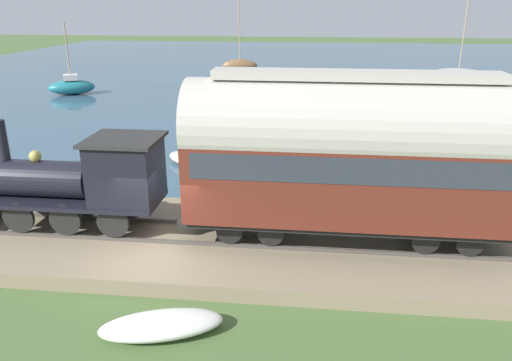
% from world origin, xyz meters
% --- Properties ---
extents(ground_plane, '(200.00, 200.00, 0.00)m').
position_xyz_m(ground_plane, '(0.00, 0.00, 0.00)').
color(ground_plane, '#476033').
extents(harbor_water, '(80.00, 80.00, 0.01)m').
position_xyz_m(harbor_water, '(44.50, 0.00, 0.00)').
color(harbor_water, '#38566B').
rests_on(harbor_water, ground).
extents(rail_embankment, '(5.78, 56.00, 0.56)m').
position_xyz_m(rail_embankment, '(1.31, 0.00, 0.22)').
color(rail_embankment, '#84755B').
rests_on(rail_embankment, ground).
extents(steam_locomotive, '(2.02, 5.95, 3.30)m').
position_xyz_m(steam_locomotive, '(1.31, 2.51, 2.14)').
color(steam_locomotive, black).
rests_on(steam_locomotive, rail_embankment).
extents(passenger_coach, '(2.62, 9.51, 4.88)m').
position_xyz_m(passenger_coach, '(1.31, -5.29, 3.21)').
color(passenger_coach, black).
rests_on(passenger_coach, rail_embankment).
extents(sailboat_teal, '(3.07, 4.01, 5.65)m').
position_xyz_m(sailboat_teal, '(26.58, 15.35, 0.65)').
color(sailboat_teal, '#1E707A').
rests_on(sailboat_teal, harbor_water).
extents(sailboat_brown, '(1.52, 3.81, 9.70)m').
position_xyz_m(sailboat_brown, '(41.44, 3.68, 0.77)').
color(sailboat_brown, brown).
rests_on(sailboat_brown, harbor_water).
extents(sailboat_gray, '(2.49, 5.26, 8.49)m').
position_xyz_m(sailboat_gray, '(37.22, -17.76, 0.68)').
color(sailboat_gray, gray).
rests_on(sailboat_gray, harbor_water).
extents(rowboat_mid_harbor, '(1.95, 2.24, 0.46)m').
position_xyz_m(rowboat_mid_harbor, '(5.80, 4.95, 0.24)').
color(rowboat_mid_harbor, silver).
rests_on(rowboat_mid_harbor, harbor_water).
extents(rowboat_off_pier, '(1.94, 2.13, 0.42)m').
position_xyz_m(rowboat_off_pier, '(8.82, -1.97, 0.22)').
color(rowboat_off_pier, silver).
rests_on(rowboat_off_pier, harbor_water).
extents(rowboat_near_shore, '(2.36, 2.39, 0.49)m').
position_xyz_m(rowboat_near_shore, '(9.46, 1.59, 0.25)').
color(rowboat_near_shore, '#B7B2A3').
rests_on(rowboat_near_shore, harbor_water).
extents(beached_dinghy, '(1.88, 3.00, 0.44)m').
position_xyz_m(beached_dinghy, '(-2.97, -0.98, 0.22)').
color(beached_dinghy, silver).
rests_on(beached_dinghy, ground).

